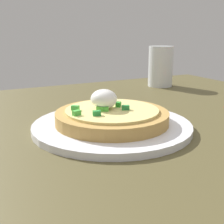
{
  "coord_description": "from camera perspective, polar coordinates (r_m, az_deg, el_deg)",
  "views": [
    {
      "loc": [
        -24.63,
        -54.94,
        20.35
      ],
      "look_at": [
        -0.7,
        -8.21,
        6.01
      ],
      "focal_mm": 50.19,
      "sensor_mm": 36.0,
      "label": 1
    }
  ],
  "objects": [
    {
      "name": "plate",
      "position": [
        0.55,
        0.0,
        -2.59
      ],
      "size": [
        27.84,
        27.84,
        1.17
      ],
      "primitive_type": "cylinder",
      "color": "white",
      "rests_on": "dining_table"
    },
    {
      "name": "cup_near",
      "position": [
        0.96,
        8.84,
        7.83
      ],
      "size": [
        7.4,
        7.4,
        11.97
      ],
      "color": "silver",
      "rests_on": "dining_table"
    },
    {
      "name": "dining_table",
      "position": [
        0.63,
        -2.83,
        -2.19
      ],
      "size": [
        110.23,
        74.9,
        2.83
      ],
      "primitive_type": "cube",
      "color": "brown",
      "rests_on": "ground"
    },
    {
      "name": "pizza",
      "position": [
        0.55,
        -0.12,
        -0.58
      ],
      "size": [
        19.81,
        19.81,
        5.91
      ],
      "color": "#B78D47",
      "rests_on": "plate"
    }
  ]
}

